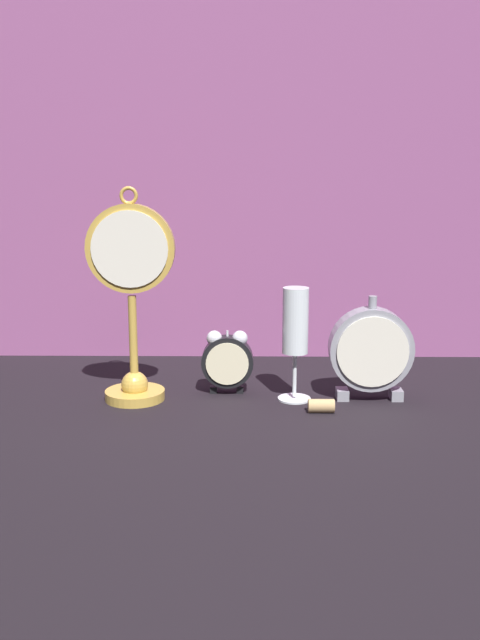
{
  "coord_description": "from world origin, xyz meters",
  "views": [
    {
      "loc": [
        0.01,
        -1.12,
        0.38
      ],
      "look_at": [
        0.0,
        0.08,
        0.13
      ],
      "focal_mm": 40.0,
      "sensor_mm": 36.0,
      "label": 1
    }
  ],
  "objects_px": {
    "pocket_watch_on_stand": "(132,303)",
    "champagne_flute": "(295,329)",
    "alarm_clock_twin_bell": "(227,359)",
    "wine_cork": "(321,406)",
    "mantel_clock_silver": "(371,350)"
  },
  "relations": [
    {
      "from": "wine_cork",
      "to": "mantel_clock_silver",
      "type": "bearing_deg",
      "value": 37.19
    },
    {
      "from": "mantel_clock_silver",
      "to": "alarm_clock_twin_bell",
      "type": "bearing_deg",
      "value": 172.34
    },
    {
      "from": "alarm_clock_twin_bell",
      "to": "wine_cork",
      "type": "xyz_separation_m",
      "value": [
        0.15,
        -0.1,
        -0.05
      ]
    },
    {
      "from": "pocket_watch_on_stand",
      "to": "champagne_flute",
      "type": "height_order",
      "value": "pocket_watch_on_stand"
    },
    {
      "from": "mantel_clock_silver",
      "to": "champagne_flute",
      "type": "relative_size",
      "value": 0.93
    },
    {
      "from": "alarm_clock_twin_bell",
      "to": "champagne_flute",
      "type": "bearing_deg",
      "value": -16.8
    },
    {
      "from": "alarm_clock_twin_bell",
      "to": "mantel_clock_silver",
      "type": "distance_m",
      "value": 0.25
    },
    {
      "from": "pocket_watch_on_stand",
      "to": "champagne_flute",
      "type": "bearing_deg",
      "value": 0.51
    },
    {
      "from": "alarm_clock_twin_bell",
      "to": "mantel_clock_silver",
      "type": "height_order",
      "value": "mantel_clock_silver"
    },
    {
      "from": "pocket_watch_on_stand",
      "to": "alarm_clock_twin_bell",
      "type": "height_order",
      "value": "pocket_watch_on_stand"
    },
    {
      "from": "alarm_clock_twin_bell",
      "to": "champagne_flute",
      "type": "relative_size",
      "value": 0.58
    },
    {
      "from": "pocket_watch_on_stand",
      "to": "wine_cork",
      "type": "xyz_separation_m",
      "value": [
        0.31,
        -0.06,
        -0.16
      ]
    },
    {
      "from": "alarm_clock_twin_bell",
      "to": "mantel_clock_silver",
      "type": "bearing_deg",
      "value": -7.66
    },
    {
      "from": "mantel_clock_silver",
      "to": "champagne_flute",
      "type": "height_order",
      "value": "champagne_flute"
    },
    {
      "from": "wine_cork",
      "to": "champagne_flute",
      "type": "bearing_deg",
      "value": 121.28
    }
  ]
}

